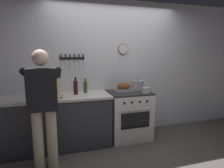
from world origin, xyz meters
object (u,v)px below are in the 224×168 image
person_cook (43,103)px  cutting_board (52,97)px  roasting_pan (124,87)px  bottle_dish_soap (41,90)px  bottle_olive_oil (85,87)px  bottle_cooking_oil (57,88)px  stove (129,115)px  bottle_vinegar (33,90)px  bottle_wine_red (76,87)px  bottle_soy_sauce (50,91)px  stock_pot (138,85)px  saucepan (146,90)px

person_cook → cutting_board: size_ratio=4.61×
person_cook → cutting_board: (0.10, 0.53, -0.04)m
roasting_pan → bottle_dish_soap: size_ratio=1.69×
cutting_board → bottle_olive_oil: (0.58, 0.20, 0.10)m
bottle_cooking_oil → bottle_olive_oil: (0.49, 0.02, -0.00)m
cutting_board → bottle_olive_oil: bearing=18.9°
stove → cutting_board: 1.45m
stove → bottle_olive_oil: bottle_olive_oil is taller
roasting_pan → cutting_board: size_ratio=0.98×
bottle_vinegar → bottle_cooking_oil: 0.38m
person_cook → roasting_pan: person_cook is taller
bottle_wine_red → bottle_vinegar: bearing=175.5°
stove → bottle_wine_red: bearing=177.6°
person_cook → roasting_pan: (1.37, 0.62, 0.03)m
bottle_cooking_oil → bottle_soy_sauce: (-0.12, -0.01, -0.04)m
stove → roasting_pan: 0.54m
bottle_soy_sauce → stock_pot: bearing=0.7°
bottle_dish_soap → bottle_cooking_oil: (0.26, -0.07, 0.03)m
bottle_soy_sauce → bottle_wine_red: bearing=-8.4°
stove → bottle_dish_soap: bottle_dish_soap is taller
stock_pot → bottle_cooking_oil: bottle_cooking_oil is taller
bottle_vinegar → bottle_soy_sauce: 0.27m
bottle_olive_oil → bottle_cooking_oil: bearing=-178.2°
saucepan → bottle_cooking_oil: bearing=168.5°
bottle_soy_sauce → bottle_cooking_oil: bearing=4.1°
bottle_dish_soap → bottle_soy_sauce: bottle_dish_soap is taller
stock_pot → bottle_soy_sauce: size_ratio=1.23×
person_cook → saucepan: person_cook is taller
cutting_board → saucepan: bearing=-4.6°
bottle_dish_soap → bottle_cooking_oil: bottle_cooking_oil is taller
stove → bottle_soy_sauce: (-1.41, 0.11, 0.52)m
bottle_wine_red → bottle_cooking_oil: bearing=166.9°
saucepan → bottle_wine_red: 1.25m
stove → stock_pot: (0.23, 0.12, 0.54)m
roasting_pan → cutting_board: 1.28m
stock_pot → bottle_dish_soap: same height
cutting_board → bottle_cooking_oil: bottle_cooking_oil is taller
stove → person_cook: person_cook is taller
saucepan → stock_pot: bearing=93.5°
person_cook → bottle_olive_oil: size_ratio=6.43×
stock_pot → cutting_board: (-1.61, -0.19, -0.08)m
bottle_vinegar → bottle_wine_red: bearing=-4.5°
bottle_vinegar → bottle_olive_oil: bottle_vinegar is taller
stock_pot → bottle_olive_oil: size_ratio=0.86×
person_cook → roasting_pan: bearing=-61.5°
person_cook → bottle_dish_soap: size_ratio=7.95×
bottle_dish_soap → bottle_olive_oil: (0.75, -0.05, 0.02)m
stock_pot → cutting_board: bearing=-173.1°
cutting_board → bottle_vinegar: bottle_vinegar is taller
cutting_board → bottle_wine_red: 0.43m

